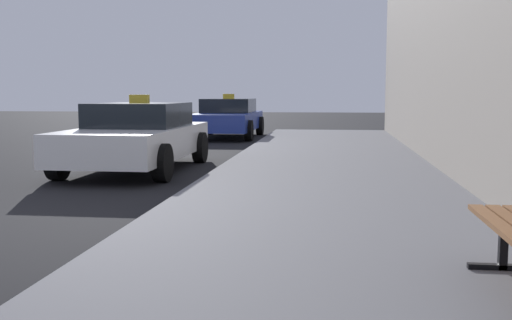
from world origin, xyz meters
name	(u,v)px	position (x,y,z in m)	size (l,w,h in m)	color
sidewalk	(328,239)	(4.00, 0.00, 0.07)	(4.00, 32.00, 0.15)	slate
car_white	(137,136)	(0.36, 5.34, 0.65)	(2.03, 4.42, 1.43)	white
car_blue	(228,118)	(0.60, 13.90, 0.65)	(2.02, 4.42, 1.43)	#233899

